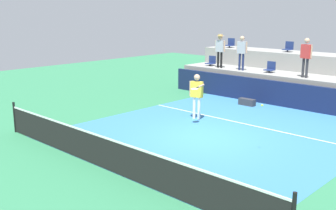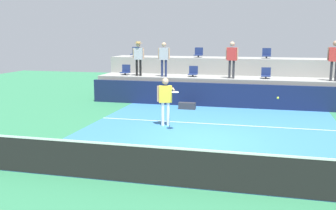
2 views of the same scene
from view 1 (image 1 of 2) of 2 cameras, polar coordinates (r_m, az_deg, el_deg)
The scene contains 17 objects.
ground_plane at distance 13.77m, azimuth 4.99°, elevation -4.58°, with size 40.00×40.00×0.00m, color #2D754C.
court_inner_paint at distance 14.53m, azimuth 7.46°, elevation -3.68°, with size 9.00×10.00×0.01m, color teal.
court_service_line at distance 15.64m, azimuth 10.49°, elevation -2.56°, with size 9.00×0.06×0.00m, color white.
tennis_net at distance 10.92m, azimuth -8.26°, elevation -6.67°, with size 10.48×0.08×1.07m.
sponsor_backboard at distance 18.57m, azimuth 16.66°, elevation 1.30°, with size 13.00×0.16×1.10m, color #141E42.
seating_tier_lower at distance 19.71m, azimuth 18.40°, elevation 2.05°, with size 13.00×1.80×1.25m, color gray.
seating_tier_upper at distance 21.27m, azimuth 20.57°, elevation 3.82°, with size 13.00×1.80×2.10m, color gray.
stadium_chair_lower_far_left at distance 22.25m, azimuth 6.04°, elevation 6.03°, with size 0.44×0.40×0.52m.
stadium_chair_lower_left at distance 20.30m, azimuth 14.05°, elevation 5.04°, with size 0.44×0.40×0.52m.
stadium_chair_upper_far_left at distance 23.65m, azimuth 8.67°, elevation 8.44°, with size 0.44×0.40×0.52m.
stadium_chair_upper_left at distance 21.81m, azimuth 16.42°, elevation 7.68°, with size 0.44×0.40×0.52m.
tennis_player at distance 15.82m, azimuth 4.01°, elevation 1.84°, with size 1.03×1.15×1.77m.
spectator_with_hat at distance 21.36m, azimuth 7.26°, elevation 7.97°, with size 0.59×0.45×1.72m.
spectator_in_white at distance 20.61m, azimuth 10.23°, elevation 7.58°, with size 0.59×0.24×1.69m.
spectator_in_grey at distance 19.00m, azimuth 18.67°, elevation 6.77°, with size 0.60×0.27×1.74m.
tennis_ball at distance 12.14m, azimuth 12.97°, elevation -0.05°, with size 0.07×0.07×0.07m.
equipment_bag at distance 18.65m, azimuth 10.93°, elevation 0.41°, with size 0.76×0.28×0.30m, color #333338.
Camera 1 is at (8.13, -10.30, 4.16)m, focal length 43.78 mm.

